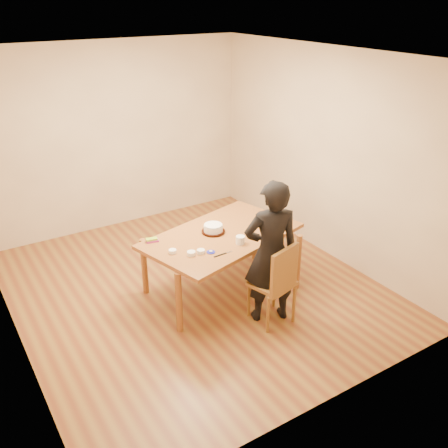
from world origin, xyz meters
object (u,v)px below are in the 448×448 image
dining_table (222,236)px  cake_plate (213,232)px  cake (213,228)px  dining_chair (272,283)px  person (271,253)px

dining_table → cake_plate: bearing=108.5°
cake_plate → cake: size_ratio=1.24×
dining_chair → cake: cake is taller
dining_chair → cake: size_ratio=1.86×
cake → person: size_ratio=0.14×
dining_chair → cake_plate: 0.94m
dining_chair → cake_plate: size_ratio=1.50×
dining_table → cake_plate: (-0.06, 0.09, 0.03)m
cake_plate → dining_chair: bearing=-76.4°
person → dining_chair: bearing=109.5°
dining_chair → cake_plate: (-0.21, 0.86, 0.31)m
dining_table → person: bearing=-93.1°
cake → dining_table: bearing=-56.8°
dining_chair → cake_plate: cake_plate is taller
dining_table → cake_plate: size_ratio=6.50×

